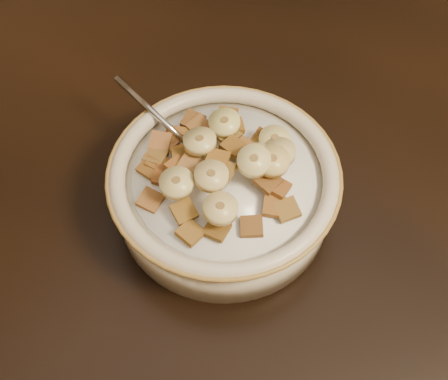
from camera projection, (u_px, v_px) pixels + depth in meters
The scene contains 46 objects.
chair at pixel (443, 15), 1.13m from camera, with size 0.44×0.44×0.99m, color black.
cereal_bowl at pixel (224, 192), 0.56m from camera, with size 0.21×0.21×0.05m, color beige.
milk at pixel (224, 178), 0.53m from camera, with size 0.18×0.18×0.00m, color white.
spoon at pixel (199, 155), 0.54m from camera, with size 0.04×0.05×0.01m, color #ACADB3.
cereal_square_0 at pixel (159, 164), 0.54m from camera, with size 0.02×0.02×0.01m, color brown.
cereal_square_1 at pixel (260, 150), 0.54m from camera, with size 0.02×0.02×0.01m, color brown.
cereal_square_2 at pixel (193, 121), 0.56m from camera, with size 0.02×0.02×0.01m, color brown.
cereal_square_3 at pixel (199, 126), 0.56m from camera, with size 0.02×0.02×0.01m, color #915F29.
cereal_square_4 at pixel (252, 226), 0.50m from camera, with size 0.02×0.02×0.01m, color brown.
cereal_square_5 at pixel (178, 167), 0.52m from camera, with size 0.02×0.02×0.01m, color brown.
cereal_square_6 at pixel (244, 148), 0.54m from camera, with size 0.02×0.02×0.01m, color brown.
cereal_square_7 at pixel (150, 168), 0.53m from camera, with size 0.02×0.02×0.01m, color brown.
cereal_square_8 at pixel (218, 159), 0.51m from camera, with size 0.02×0.02×0.01m, color brown.
cereal_square_9 at pixel (228, 117), 0.57m from camera, with size 0.02×0.02×0.01m, color brown.
cereal_square_10 at pixel (278, 187), 0.51m from camera, with size 0.02×0.02×0.01m, color brown.
cereal_square_11 at pixel (233, 126), 0.56m from camera, with size 0.02×0.02×0.01m, color brown.
cereal_square_12 at pixel (228, 135), 0.55m from camera, with size 0.02×0.02×0.01m, color brown.
cereal_square_13 at pixel (190, 233), 0.49m from camera, with size 0.02×0.02×0.01m, color brown.
cereal_square_14 at pixel (178, 136), 0.56m from camera, with size 0.02×0.02×0.01m, color brown.
cereal_square_15 at pixel (150, 200), 0.51m from camera, with size 0.02×0.02×0.01m, color #976035.
cereal_square_16 at pixel (160, 142), 0.55m from camera, with size 0.02×0.02×0.01m, color #925830.
cereal_square_17 at pixel (164, 176), 0.53m from camera, with size 0.02×0.02×0.01m, color #633313.
cereal_square_18 at pixel (264, 145), 0.54m from camera, with size 0.02×0.02×0.01m, color brown.
cereal_square_19 at pixel (183, 158), 0.53m from camera, with size 0.02×0.02×0.01m, color brown.
cereal_square_20 at pixel (223, 171), 0.51m from camera, with size 0.02×0.02×0.01m, color olive.
cereal_square_21 at pixel (172, 138), 0.56m from camera, with size 0.02×0.02×0.01m, color #94582A.
cereal_square_22 at pixel (233, 147), 0.53m from camera, with size 0.02×0.02×0.01m, color brown.
cereal_square_23 at pixel (190, 165), 0.52m from camera, with size 0.02×0.02×0.01m, color #966035.
cereal_square_24 at pixel (268, 181), 0.51m from camera, with size 0.02×0.02×0.01m, color brown.
cereal_square_25 at pixel (274, 207), 0.51m from camera, with size 0.02×0.02×0.01m, color brown.
cereal_square_26 at pixel (262, 140), 0.55m from camera, with size 0.02×0.02×0.01m, color brown.
cereal_square_27 at pixel (287, 209), 0.51m from camera, with size 0.02×0.02×0.01m, color brown.
cereal_square_28 at pixel (217, 229), 0.49m from camera, with size 0.02×0.02×0.01m, color brown.
cereal_square_29 at pixel (184, 211), 0.50m from camera, with size 0.02×0.02×0.01m, color brown.
cereal_square_30 at pixel (182, 154), 0.54m from camera, with size 0.02×0.02×0.01m, color brown.
cereal_square_31 at pixel (155, 157), 0.54m from camera, with size 0.02×0.02×0.01m, color olive.
banana_slice_0 at pixel (225, 123), 0.55m from camera, with size 0.03×0.03×0.01m, color #EDE18A.
banana_slice_1 at pixel (254, 161), 0.51m from camera, with size 0.03×0.03×0.01m, color #F4EA94.
banana_slice_2 at pixel (177, 183), 0.50m from camera, with size 0.03×0.03×0.01m, color #D7C972.
banana_slice_3 at pixel (279, 152), 0.53m from camera, with size 0.03×0.03×0.01m, color tan.
banana_slice_4 at pixel (211, 176), 0.50m from camera, with size 0.03×0.03×0.01m, color #E2C577.
banana_slice_5 at pixel (220, 209), 0.48m from camera, with size 0.03×0.03×0.01m, color #DDC586.
banana_slice_6 at pixel (275, 140), 0.54m from camera, with size 0.03×0.03×0.01m, color beige.
banana_slice_7 at pixel (200, 141), 0.52m from camera, with size 0.03×0.03×0.01m, color tan.
banana_slice_8 at pixel (273, 161), 0.51m from camera, with size 0.03×0.03×0.01m, color #D7BB67.
banana_slice_9 at pixel (257, 159), 0.51m from camera, with size 0.03×0.03×0.01m, color #F1E59C.
Camera 1 is at (-0.01, -0.42, 1.24)m, focal length 45.00 mm.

